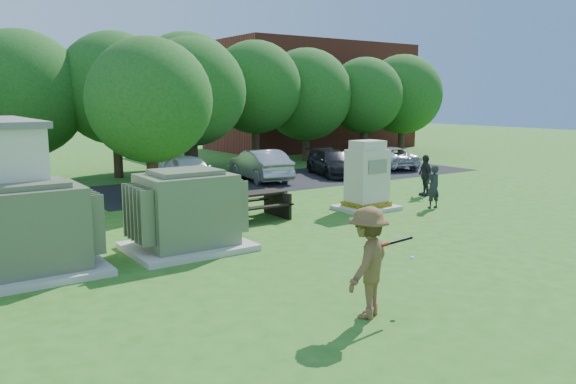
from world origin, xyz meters
TOP-DOWN VIEW (x-y plane):
  - ground at (0.00, 0.00)m, footprint 120.00×120.00m
  - brick_building at (18.00, 27.00)m, footprint 15.00×8.00m
  - parking_strip at (7.00, 13.50)m, footprint 20.00×6.00m
  - transformer_left at (-6.50, 4.50)m, footprint 3.00×2.40m
  - transformer_right at (-2.80, 4.50)m, footprint 3.00×2.40m
  - generator_cabinet at (4.56, 5.78)m, footprint 1.98×1.62m
  - picnic_table at (0.50, 6.64)m, footprint 2.05×1.54m
  - batter at (-2.07, -1.49)m, footprint 1.48×1.23m
  - person_by_generator at (6.67, 4.65)m, footprint 0.58×0.41m
  - person_at_picnic at (-0.46, 6.49)m, footprint 0.83×0.71m
  - person_walking_right at (8.41, 6.60)m, footprint 0.73×1.04m
  - car_white at (1.47, 13.78)m, footprint 1.92×4.33m
  - car_silver_a at (5.23, 13.97)m, footprint 2.17×4.63m
  - car_dark at (9.16, 13.32)m, footprint 3.02×4.67m
  - car_silver_b at (13.58, 14.01)m, footprint 3.00×4.63m
  - batting_equipment at (-1.45, -1.58)m, footprint 0.98×0.19m
  - tree_row at (1.75, 18.50)m, footprint 41.30×13.30m

SIDE VIEW (x-z plane):
  - ground at x=0.00m, z-range 0.00..0.00m
  - parking_strip at x=7.00m, z-range 0.00..0.01m
  - picnic_table at x=0.50m, z-range 0.11..0.99m
  - car_silver_b at x=13.58m, z-range 0.00..1.19m
  - car_dark at x=9.16m, z-range 0.00..1.26m
  - car_white at x=1.47m, z-range 0.00..1.45m
  - car_silver_a at x=5.23m, z-range 0.00..1.47m
  - person_at_picnic at x=-0.46m, z-range 0.00..1.49m
  - person_by_generator at x=6.67m, z-range 0.00..1.53m
  - person_walking_right at x=8.41m, z-range 0.00..1.64m
  - transformer_left at x=-6.50m, z-range -0.07..2.00m
  - transformer_right at x=-2.80m, z-range -0.07..2.00m
  - batter at x=-2.07m, z-range 0.00..1.99m
  - generator_cabinet at x=4.56m, z-range -0.15..2.27m
  - batting_equipment at x=-1.45m, z-range 0.99..1.48m
  - brick_building at x=18.00m, z-range 0.00..8.00m
  - tree_row at x=1.75m, z-range 0.50..7.80m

